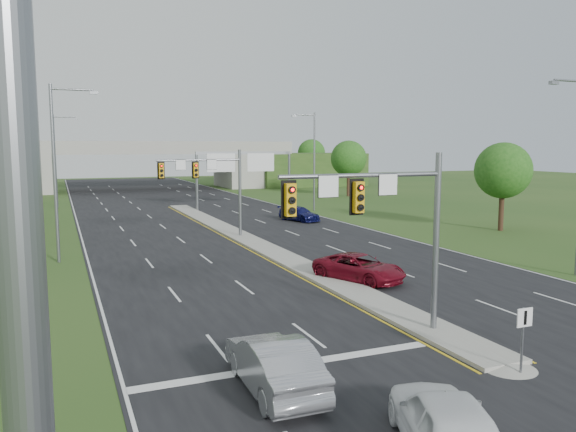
# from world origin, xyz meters

# --- Properties ---
(ground) EXTENTS (240.00, 240.00, 0.00)m
(ground) POSITION_xyz_m (0.00, 0.00, 0.00)
(ground) COLOR #284719
(ground) RESTS_ON ground
(road) EXTENTS (24.00, 160.00, 0.02)m
(road) POSITION_xyz_m (0.00, 35.00, 0.01)
(road) COLOR black
(road) RESTS_ON ground
(median) EXTENTS (2.00, 54.00, 0.16)m
(median) POSITION_xyz_m (0.00, 23.00, 0.10)
(median) COLOR gray
(median) RESTS_ON road
(median_nose) EXTENTS (2.00, 2.00, 0.16)m
(median_nose) POSITION_xyz_m (0.00, -4.00, 0.10)
(median_nose) COLOR gray
(median_nose) RESTS_ON road
(lane_markings) EXTENTS (23.72, 160.00, 0.01)m
(lane_markings) POSITION_xyz_m (-0.60, 28.91, 0.02)
(lane_markings) COLOR gold
(lane_markings) RESTS_ON road
(signal_mast_near) EXTENTS (6.62, 0.60, 7.00)m
(signal_mast_near) POSITION_xyz_m (-2.26, -0.07, 4.73)
(signal_mast_near) COLOR slate
(signal_mast_near) RESTS_ON ground
(signal_mast_far) EXTENTS (6.62, 0.60, 7.00)m
(signal_mast_far) POSITION_xyz_m (-2.26, 24.93, 4.73)
(signal_mast_far) COLOR slate
(signal_mast_far) RESTS_ON ground
(keep_right_sign) EXTENTS (0.60, 0.13, 2.20)m
(keep_right_sign) POSITION_xyz_m (0.00, -4.53, 1.52)
(keep_right_sign) COLOR slate
(keep_right_sign) RESTS_ON ground
(sign_gantry) EXTENTS (11.58, 0.44, 6.67)m
(sign_gantry) POSITION_xyz_m (6.68, 44.92, 5.24)
(sign_gantry) COLOR slate
(sign_gantry) RESTS_ON ground
(overpass) EXTENTS (80.00, 14.00, 8.10)m
(overpass) POSITION_xyz_m (0.00, 80.00, 3.55)
(overpass) COLOR gray
(overpass) RESTS_ON ground
(lightpole_l_near) EXTENTS (2.85, 0.25, 11.00)m
(lightpole_l_near) POSITION_xyz_m (-13.30, -15.00, 6.10)
(lightpole_l_near) COLOR slate
(lightpole_l_near) RESTS_ON ground
(lightpole_l_mid) EXTENTS (2.85, 0.25, 11.00)m
(lightpole_l_mid) POSITION_xyz_m (-13.30, 20.00, 6.10)
(lightpole_l_mid) COLOR slate
(lightpole_l_mid) RESTS_ON ground
(lightpole_l_far) EXTENTS (2.85, 0.25, 11.00)m
(lightpole_l_far) POSITION_xyz_m (-13.30, 55.00, 6.10)
(lightpole_l_far) COLOR slate
(lightpole_l_far) RESTS_ON ground
(lightpole_r_far) EXTENTS (2.85, 0.25, 11.00)m
(lightpole_r_far) POSITION_xyz_m (13.30, 40.00, 6.10)
(lightpole_r_far) COLOR slate
(lightpole_r_far) RESTS_ON ground
(tree_r_near) EXTENTS (4.80, 4.80, 7.60)m
(tree_r_near) POSITION_xyz_m (22.00, 20.00, 5.18)
(tree_r_near) COLOR #382316
(tree_r_near) RESTS_ON ground
(tree_r_mid) EXTENTS (5.20, 5.20, 8.12)m
(tree_r_mid) POSITION_xyz_m (26.00, 55.00, 5.51)
(tree_r_mid) COLOR #382316
(tree_r_mid) RESTS_ON ground
(tree_back_c) EXTENTS (5.60, 5.60, 8.32)m
(tree_back_c) POSITION_xyz_m (24.00, 94.00, 5.51)
(tree_back_c) COLOR #382316
(tree_back_c) RESTS_ON ground
(tree_back_d) EXTENTS (6.00, 6.00, 8.85)m
(tree_back_d) POSITION_xyz_m (38.00, 94.00, 5.84)
(tree_back_d) COLOR #382316
(tree_back_d) RESTS_ON ground
(car_white) EXTENTS (3.59, 5.28, 1.67)m
(car_white) POSITION_xyz_m (-5.29, -7.57, 0.85)
(car_white) COLOR silver
(car_white) RESTS_ON road
(car_silver) EXTENTS (1.84, 4.99, 1.63)m
(car_silver) POSITION_xyz_m (-7.67, -2.57, 0.84)
(car_silver) COLOR #94959B
(car_silver) RESTS_ON road
(car_far_a) EXTENTS (4.29, 5.71, 1.44)m
(car_far_a) POSITION_xyz_m (1.50, 8.48, 0.74)
(car_far_a) COLOR maroon
(car_far_a) RESTS_ON road
(car_far_b) EXTENTS (3.37, 5.08, 1.37)m
(car_far_b) POSITION_xyz_m (8.33, 32.34, 0.70)
(car_far_b) COLOR #0A0D41
(car_far_b) RESTS_ON road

